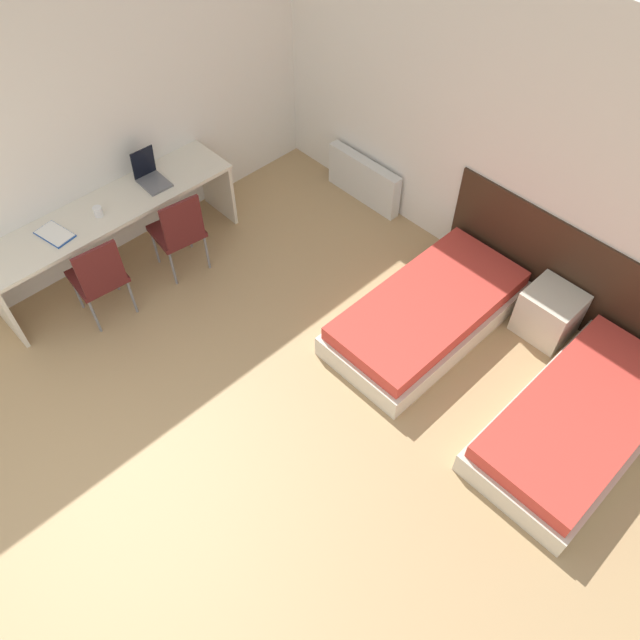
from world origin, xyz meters
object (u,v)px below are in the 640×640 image
at_px(bed_near_window, 428,313).
at_px(chair_near_notebook, 99,275).
at_px(bed_near_door, 579,421).
at_px(laptop, 150,176).
at_px(nightstand, 549,313).
at_px(chair_near_laptop, 179,230).

distance_m(bed_near_window, chair_near_notebook, 2.89).
bearing_deg(bed_near_door, laptop, -165.71).
height_order(bed_near_window, nightstand, nightstand).
bearing_deg(laptop, nightstand, 29.94).
bearing_deg(chair_near_notebook, nightstand, 48.40).
height_order(bed_near_window, bed_near_door, same).
height_order(chair_near_notebook, laptop, laptop).
bearing_deg(laptop, bed_near_window, 24.04).
bearing_deg(nightstand, bed_near_window, -136.31).
bearing_deg(chair_near_laptop, chair_near_notebook, -82.68).
bearing_deg(nightstand, chair_near_notebook, -136.56).
bearing_deg(nightstand, laptop, -152.01).
distance_m(bed_near_door, chair_near_laptop, 3.80).
bearing_deg(bed_near_door, nightstand, 136.31).
distance_m(chair_near_laptop, laptop, 0.57).
relative_size(chair_near_notebook, laptop, 2.88).
distance_m(bed_near_door, laptop, 4.27).
height_order(nightstand, chair_near_notebook, chair_near_notebook).
relative_size(bed_near_window, nightstand, 4.04).
distance_m(bed_near_door, nightstand, 1.06).
bearing_deg(laptop, bed_near_door, 16.24).
height_order(bed_near_door, chair_near_notebook, chair_near_notebook).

